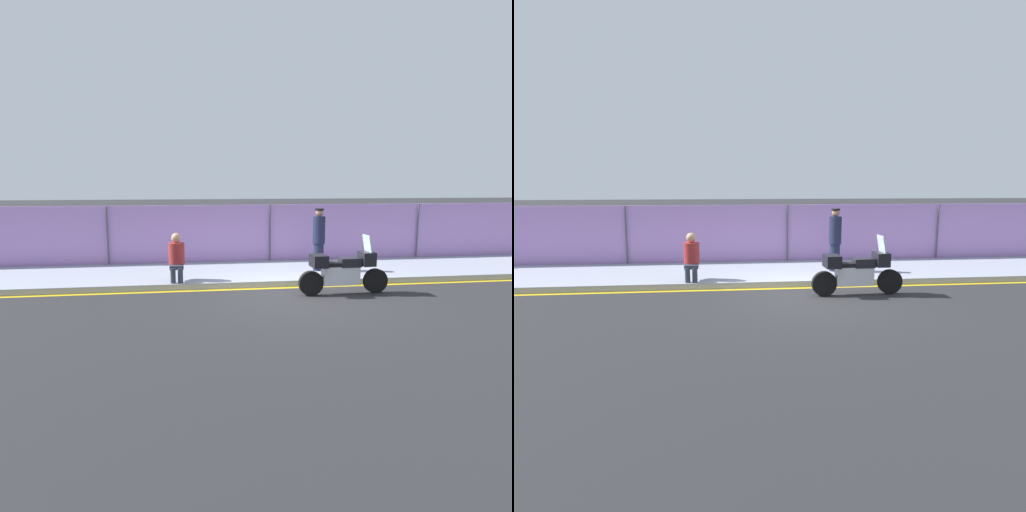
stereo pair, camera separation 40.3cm
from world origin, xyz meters
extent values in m
plane|color=#262628|center=(0.00, 0.00, 0.00)|extent=(120.00, 120.00, 0.00)
cube|color=#8E93A3|center=(0.00, 2.57, 0.08)|extent=(38.51, 3.18, 0.16)
cube|color=gold|center=(0.00, 0.89, 0.00)|extent=(38.51, 0.18, 0.01)
cube|color=#AD7FC6|center=(0.00, 4.25, 1.01)|extent=(36.58, 0.08, 2.01)
cylinder|color=#4C4C51|center=(-5.18, 4.15, 1.01)|extent=(0.05, 0.05, 2.01)
cylinder|color=#4C4C51|center=(0.00, 4.15, 1.01)|extent=(0.05, 0.05, 2.01)
cylinder|color=#4C4C51|center=(5.18, 4.15, 1.01)|extent=(0.05, 0.05, 2.01)
cylinder|color=black|center=(1.99, 0.06, 0.31)|extent=(0.62, 0.16, 0.61)
cylinder|color=black|center=(0.31, 0.00, 0.31)|extent=(0.62, 0.16, 0.61)
cube|color=silver|center=(1.06, 0.02, 0.48)|extent=(0.93, 0.31, 0.46)
cube|color=black|center=(1.30, 0.03, 0.80)|extent=(0.53, 0.33, 0.22)
cube|color=black|center=(0.96, 0.02, 0.76)|extent=(0.61, 0.30, 0.10)
cube|color=black|center=(1.73, 0.05, 0.88)|extent=(0.34, 0.49, 0.34)
cube|color=silver|center=(1.73, 0.05, 1.26)|extent=(0.12, 0.42, 0.42)
cube|color=black|center=(0.49, 0.00, 0.86)|extent=(0.38, 0.52, 0.30)
cylinder|color=#191E38|center=(1.13, 2.28, 0.56)|extent=(0.30, 0.30, 0.80)
cylinder|color=#191E38|center=(1.13, 2.28, 1.36)|extent=(0.36, 0.36, 0.80)
sphere|color=#A37556|center=(1.13, 2.28, 1.87)|extent=(0.22, 0.22, 0.22)
cylinder|color=black|center=(1.13, 2.28, 1.97)|extent=(0.26, 0.26, 0.05)
cylinder|color=#2D3342|center=(-3.06, 1.12, 0.36)|extent=(0.13, 0.13, 0.39)
cylinder|color=#2D3342|center=(-2.87, 1.12, 0.36)|extent=(0.13, 0.13, 0.39)
cube|color=#2D3342|center=(-2.97, 1.32, 0.56)|extent=(0.36, 0.39, 0.10)
cylinder|color=maroon|center=(-2.97, 1.52, 0.89)|extent=(0.42, 0.42, 0.56)
sphere|color=tan|center=(-2.97, 1.52, 1.30)|extent=(0.26, 0.26, 0.26)
camera|label=1|loc=(-2.56, -10.60, 2.79)|focal=32.00mm
camera|label=2|loc=(-2.16, -10.65, 2.79)|focal=32.00mm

